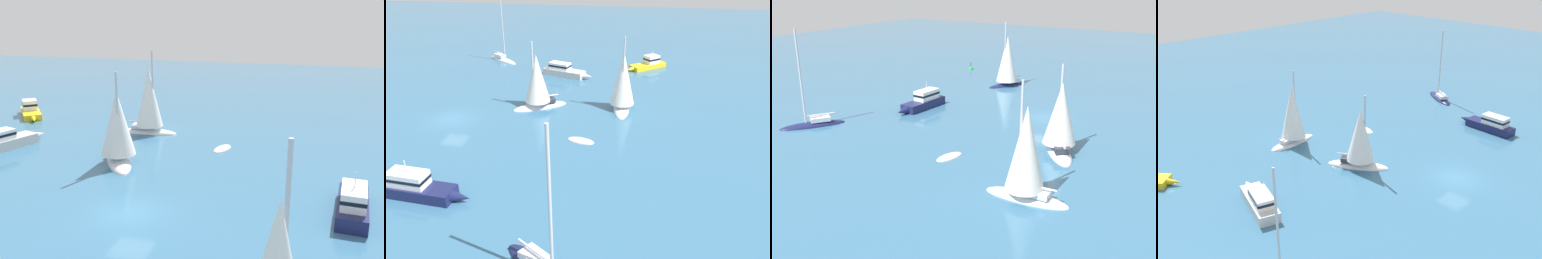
{
  "view_description": "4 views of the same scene",
  "coord_description": "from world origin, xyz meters",
  "views": [
    {
      "loc": [
        -10.68,
        23.04,
        12.16
      ],
      "look_at": [
        -0.99,
        -10.43,
        2.69
      ],
      "focal_mm": 41.58,
      "sensor_mm": 36.0,
      "label": 1
    },
    {
      "loc": [
        -34.48,
        -19.08,
        17.06
      ],
      "look_at": [
        -2.55,
        -13.94,
        1.11
      ],
      "focal_mm": 36.09,
      "sensor_mm": 36.0,
      "label": 2
    },
    {
      "loc": [
        16.29,
        -42.88,
        14.54
      ],
      "look_at": [
        -3.19,
        -11.12,
        1.43
      ],
      "focal_mm": 41.71,
      "sensor_mm": 36.0,
      "label": 3
    },
    {
      "loc": [
        34.19,
        19.5,
        20.92
      ],
      "look_at": [
        1.79,
        -12.41,
        1.96
      ],
      "focal_mm": 42.35,
      "sensor_mm": 36.0,
      "label": 4
    }
  ],
  "objects": [
    {
      "name": "ground_plane",
      "position": [
        0.0,
        0.0,
        0.0
      ],
      "size": [
        160.0,
        160.0,
        0.0
      ],
      "primitive_type": "plane",
      "color": "teal"
    },
    {
      "name": "powerboat",
      "position": [
        21.66,
        -20.51,
        0.66
      ],
      "size": [
        5.44,
        6.05,
        2.49
      ],
      "rotation": [
        0.0,
        0.0,
        2.28
      ],
      "color": "yellow",
      "rests_on": "ground"
    },
    {
      "name": "dinghy",
      "position": [
        -2.71,
        -14.22,
        0.0
      ],
      "size": [
        1.81,
        2.91,
        0.49
      ],
      "rotation": [
        0.0,
        0.0,
        1.33
      ],
      "color": "silver",
      "rests_on": "ground"
    },
    {
      "name": "cabin_cruiser",
      "position": [
        -13.17,
        -3.7,
        0.8
      ],
      "size": [
        2.23,
        7.14,
        2.95
      ],
      "rotation": [
        0.0,
        0.0,
        4.64
      ],
      "color": "#191E4C",
      "rests_on": "ground"
    },
    {
      "name": "ketch",
      "position": [
        5.59,
        -17.55,
        2.97
      ],
      "size": [
        6.05,
        2.82,
        8.66
      ],
      "rotation": [
        0.0,
        0.0,
        3.19
      ],
      "color": "white",
      "rests_on": "ground"
    },
    {
      "name": "sloop",
      "position": [
        22.16,
        2.02,
        0.19
      ],
      "size": [
        4.79,
        5.88,
        10.17
      ],
      "rotation": [
        0.0,
        0.0,
        4.09
      ],
      "color": "white",
      "rests_on": "ground"
    },
    {
      "name": "ketch_1",
      "position": [
        4.61,
        -8.29,
        2.66
      ],
      "size": [
        4.81,
        6.25,
        8.02
      ],
      "rotation": [
        0.0,
        0.0,
        2.12
      ],
      "color": "white",
      "rests_on": "ground"
    },
    {
      "name": "powerboat_1",
      "position": [
        16.11,
        -9.07,
        0.73
      ],
      "size": [
        3.52,
        7.31,
        1.79
      ],
      "rotation": [
        0.0,
        0.0,
        4.4
      ],
      "color": "silver",
      "rests_on": "ground"
    }
  ]
}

